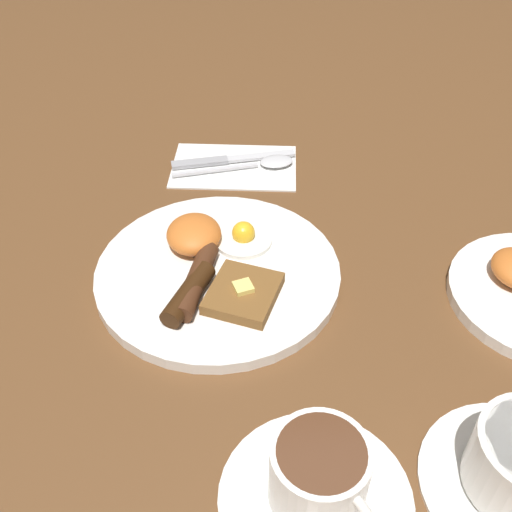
# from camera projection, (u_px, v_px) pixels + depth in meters

# --- Properties ---
(ground_plane) EXTENTS (3.00, 3.00, 0.00)m
(ground_plane) POSITION_uv_depth(u_px,v_px,m) (218.00, 277.00, 0.72)
(ground_plane) COLOR brown
(breakfast_plate_near) EXTENTS (0.29, 0.29, 0.05)m
(breakfast_plate_near) POSITION_uv_depth(u_px,v_px,m) (216.00, 269.00, 0.71)
(breakfast_plate_near) COLOR white
(breakfast_plate_near) RESTS_ON ground_plane
(teacup_near) EXTENTS (0.17, 0.17, 0.08)m
(teacup_near) POSITION_uv_depth(u_px,v_px,m) (318.00, 482.00, 0.49)
(teacup_near) COLOR white
(teacup_near) RESTS_ON ground_plane
(napkin) EXTENTS (0.14, 0.20, 0.01)m
(napkin) POSITION_uv_depth(u_px,v_px,m) (234.00, 166.00, 0.90)
(napkin) COLOR white
(napkin) RESTS_ON ground_plane
(knife) EXTENTS (0.04, 0.19, 0.01)m
(knife) POSITION_uv_depth(u_px,v_px,m) (226.00, 160.00, 0.90)
(knife) COLOR silver
(knife) RESTS_ON napkin
(spoon) EXTENTS (0.05, 0.18, 0.01)m
(spoon) POSITION_uv_depth(u_px,v_px,m) (265.00, 163.00, 0.89)
(spoon) COLOR silver
(spoon) RESTS_ON napkin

